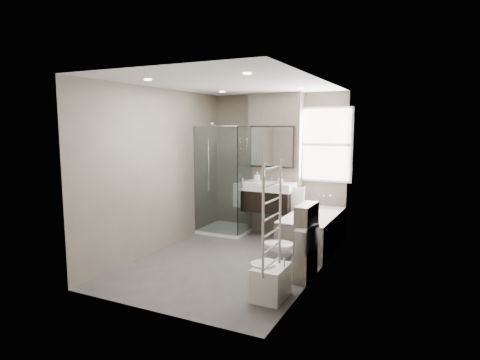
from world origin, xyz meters
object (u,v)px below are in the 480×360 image
Objects in this scene: vanity at (268,196)px; bathtub at (313,229)px; toilet at (287,250)px; bidet at (270,281)px.

vanity is 1.07m from bathtub.
toilet reaches higher than bidet.
bidet is (1.01, -2.45, -0.53)m from vanity.
bidet is (0.04, -0.71, -0.17)m from toilet.
bidet is at bearing -67.50° from vanity.
toilet is 0.73m from bidet.
bathtub is at bearing -19.37° from vanity.
toilet is (0.97, -1.74, -0.37)m from vanity.
toilet is at bearing -60.88° from vanity.
vanity is at bearing -142.88° from toilet.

